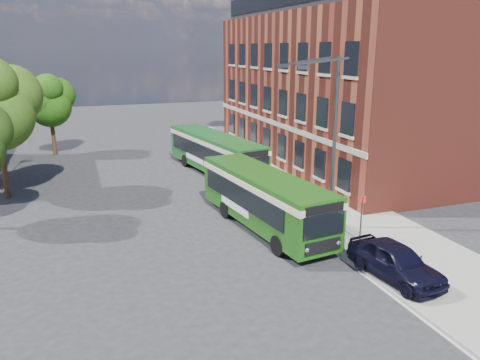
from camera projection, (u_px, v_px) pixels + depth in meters
name	position (u px, v px, depth m)	size (l,w,h in m)	color
ground	(226.00, 229.00, 25.14)	(120.00, 120.00, 0.00)	#262629
pavement	(282.00, 178.00, 34.64)	(6.00, 48.00, 0.15)	gray
kerb_line	(243.00, 183.00, 33.67)	(0.12, 48.00, 0.01)	beige
brick_office	(341.00, 78.00, 38.66)	(12.10, 26.00, 14.20)	maroon
street_lamp	(328.00, 142.00, 23.60)	(2.96, 2.38, 9.00)	#35373A
bus_stop_sign	(361.00, 216.00, 22.75)	(0.35, 0.08, 2.52)	#35373A
bus_front	(265.00, 196.00, 24.81)	(3.87, 10.66, 3.02)	#1B4F12
bus_rear	(215.00, 150.00, 35.77)	(4.49, 12.24, 3.02)	#17541B
parked_car	(395.00, 261.00, 19.29)	(1.81, 4.49, 1.53)	black
pedestrian_a	(341.00, 228.00, 22.73)	(0.59, 0.39, 1.62)	black
pedestrian_b	(307.00, 204.00, 26.37)	(0.75, 0.58, 1.53)	black
tree_right	(50.00, 100.00, 41.29)	(4.31, 4.10, 7.28)	#362013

